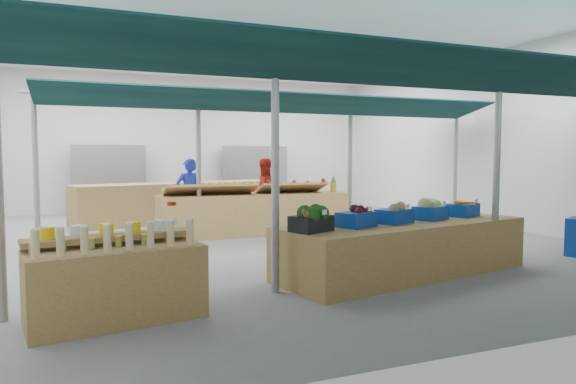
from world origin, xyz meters
name	(u,v)px	position (x,y,z in m)	size (l,w,h in m)	color
floor	(253,239)	(0.00, 0.00, 0.00)	(13.00, 13.00, 0.00)	gray
hall	(233,114)	(0.00, 1.44, 2.65)	(13.00, 13.00, 13.00)	silver
pole_grid	(324,150)	(0.75, -1.75, 1.81)	(10.00, 4.60, 3.00)	gray
awnings	(324,94)	(0.75, -1.75, 2.78)	(9.50, 7.08, 0.30)	black
back_shelving_left	(109,180)	(-2.50, 6.00, 1.00)	(2.00, 0.50, 2.00)	#B23F33
back_shelving_right	(255,178)	(2.00, 6.00, 1.00)	(2.00, 0.50, 2.00)	#B23F33
bottle_shelf	(115,280)	(-2.91, -4.39, 0.42)	(1.83, 1.30, 1.04)	olive
veg_counter	(404,248)	(1.09, -3.73, 0.38)	(3.87, 1.29, 0.75)	olive
fruit_counter	(254,214)	(0.25, 0.69, 0.44)	(4.11, 0.98, 0.88)	olive
far_counter	(184,202)	(-0.76, 3.62, 0.50)	(5.60, 1.12, 1.01)	olive
vendor_left	(189,194)	(-0.95, 1.79, 0.82)	(0.60, 0.39, 1.65)	#1B31B2
vendor_right	(264,192)	(0.85, 1.79, 0.82)	(0.80, 0.62, 1.65)	#B42616
crate_broccoli	(311,219)	(-0.54, -4.07, 0.91)	(0.60, 0.52, 0.35)	black
crate_beets	(356,217)	(0.19, -3.91, 0.89)	(0.60, 0.52, 0.29)	#0D3996
crate_celeriac	(394,213)	(0.88, -3.77, 0.90)	(0.60, 0.52, 0.31)	#0D3996
crate_cabbage	(430,209)	(1.61, -3.62, 0.91)	(0.60, 0.52, 0.35)	#0D3996
crate_carrots	(463,209)	(2.35, -3.46, 0.86)	(0.60, 0.52, 0.29)	#0D3996
sparrow	(306,214)	(-0.69, -4.23, 1.00)	(0.12, 0.09, 0.11)	brown
pole_ribbon	(172,205)	(-2.17, -3.38, 1.08)	(0.12, 0.12, 0.28)	red
apple_heap_yellow	(211,187)	(-0.73, 0.60, 1.05)	(1.92, 0.74, 0.27)	#997247
apple_heap_red	(291,186)	(1.08, 0.58, 1.05)	(1.52, 0.74, 0.27)	#997247
pineapple	(333,184)	(2.11, 0.57, 1.06)	(0.14, 0.14, 0.39)	#8C6019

